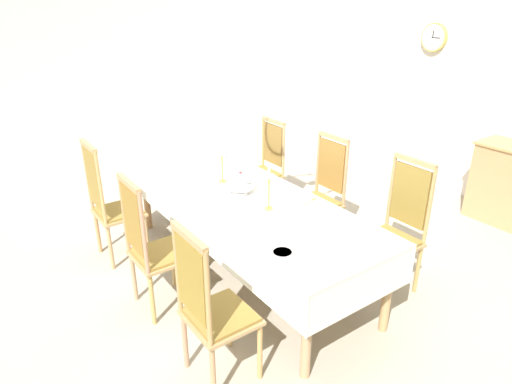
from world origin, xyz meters
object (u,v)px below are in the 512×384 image
(chair_north_c, at_px, (397,227))
(candlestick_east, at_px, (269,192))
(chair_south_c, at_px, (211,307))
(mounted_clock, at_px, (434,37))
(dining_table, at_px, (244,202))
(candlestick_west, at_px, (222,168))
(spoon_primary, at_px, (313,200))
(bowl_far_left, at_px, (282,253))
(chair_south_b, at_px, (151,245))
(chair_south_a, at_px, (110,202))
(spoon_secondary, at_px, (262,174))
(soup_tureen, at_px, (241,183))
(chair_north_a, at_px, (264,166))
(bowl_far_right, at_px, (228,157))
(chair_north_b, at_px, (321,192))
(bowl_near_right, at_px, (267,177))
(bowl_near_left, at_px, (301,194))

(chair_north_c, height_order, candlestick_east, chair_north_c)
(chair_south_c, distance_m, mounted_clock, 4.61)
(dining_table, relative_size, candlestick_west, 7.85)
(spoon_primary, bearing_deg, bowl_far_left, -70.74)
(chair_south_c, xyz_separation_m, mounted_clock, (-1.48, 4.15, 1.34))
(candlestick_east, xyz_separation_m, spoon_primary, (0.08, 0.42, -0.15))
(bowl_far_left, distance_m, spoon_primary, 0.95)
(chair_south_b, bearing_deg, spoon_primary, 73.00)
(dining_table, height_order, chair_south_c, chair_south_c)
(chair_south_a, xyz_separation_m, spoon_secondary, (0.62, 1.34, 0.18))
(candlestick_east, relative_size, mounted_clock, 1.08)
(dining_table, xyz_separation_m, candlestick_east, (0.36, -0.00, 0.23))
(dining_table, bearing_deg, spoon_primary, 43.26)
(spoon_primary, relative_size, spoon_secondary, 0.98)
(soup_tureen, distance_m, mounted_clock, 3.43)
(chair_north_c, bearing_deg, chair_south_b, 62.91)
(chair_north_c, xyz_separation_m, bowl_far_left, (0.02, -1.27, 0.20))
(soup_tureen, bearing_deg, mounted_clock, 98.08)
(chair_south_c, height_order, candlestick_west, chair_south_c)
(chair_north_a, distance_m, bowl_far_right, 0.56)
(chair_south_c, distance_m, spoon_secondary, 1.86)
(chair_north_a, relative_size, spoon_secondary, 6.30)
(spoon_primary, xyz_separation_m, spoon_secondary, (-0.75, 0.01, 0.00))
(dining_table, distance_m, bowl_far_right, 0.99)
(chair_south_c, relative_size, bowl_far_left, 7.31)
(dining_table, distance_m, spoon_primary, 0.61)
(bowl_far_left, height_order, spoon_primary, bowl_far_left)
(chair_north_c, xyz_separation_m, mounted_clock, (-1.48, 2.33, 1.33))
(chair_north_b, relative_size, bowl_near_right, 7.22)
(mounted_clock, bearing_deg, bowl_far_left, -67.26)
(chair_south_c, distance_m, bowl_far_left, 0.60)
(bowl_near_right, height_order, mounted_clock, mounted_clock)
(chair_south_b, height_order, bowl_near_right, chair_south_b)
(bowl_far_left, relative_size, spoon_primary, 0.91)
(bowl_far_left, bearing_deg, soup_tureen, 161.26)
(bowl_near_left, relative_size, bowl_far_left, 1.22)
(chair_north_a, bearing_deg, bowl_far_left, 146.64)
(dining_table, relative_size, chair_north_a, 2.57)
(chair_north_b, distance_m, bowl_near_left, 0.63)
(chair_north_b, distance_m, chair_north_c, 0.93)
(bowl_near_left, bearing_deg, candlestick_west, -150.34)
(chair_south_a, height_order, chair_south_c, chair_south_a)
(chair_south_b, height_order, spoon_primary, chair_south_b)
(chair_north_b, relative_size, candlestick_west, 3.18)
(bowl_far_left, relative_size, bowl_far_right, 1.00)
(candlestick_east, height_order, bowl_near_left, candlestick_east)
(chair_north_a, height_order, bowl_near_left, chair_north_a)
(chair_north_a, xyz_separation_m, chair_south_c, (1.90, -1.82, 0.01))
(chair_north_b, height_order, candlestick_east, chair_north_b)
(dining_table, xyz_separation_m, chair_north_a, (-0.93, 0.91, -0.13))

